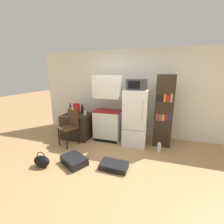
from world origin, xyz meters
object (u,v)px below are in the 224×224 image
(bottle_wine_dark, at_px, (82,109))
(handbag, at_px, (42,161))
(bottle_clear_short, at_px, (85,113))
(suitcase_large_flat, at_px, (114,166))
(water_bottle_front, at_px, (159,147))
(microwave, at_px, (137,84))
(suitcase_small_flat, at_px, (74,160))
(side_table, at_px, (78,126))
(kitchen_hutch, at_px, (108,111))
(refrigerator, at_px, (136,118))
(chair, at_px, (71,124))
(bottle_blue_soda, at_px, (70,108))
(cereal_box, at_px, (76,108))
(bookshelf, at_px, (164,111))

(bottle_wine_dark, bearing_deg, handbag, -90.87)
(bottle_clear_short, relative_size, suitcase_large_flat, 0.31)
(water_bottle_front, bearing_deg, suitcase_large_flat, -131.85)
(bottle_wine_dark, bearing_deg, microwave, -4.57)
(suitcase_small_flat, bearing_deg, handbag, -126.00)
(side_table, height_order, kitchen_hutch, kitchen_hutch)
(suitcase_small_flat, distance_m, water_bottle_front, 2.06)
(refrigerator, xyz_separation_m, suitcase_large_flat, (-0.22, -1.26, -0.69))
(bottle_wine_dark, xyz_separation_m, chair, (-0.02, -0.65, -0.26))
(bottle_blue_soda, distance_m, water_bottle_front, 2.86)
(side_table, relative_size, bottle_wine_dark, 2.78)
(cereal_box, bearing_deg, suitcase_large_flat, -40.05)
(bottle_blue_soda, distance_m, cereal_box, 0.24)
(kitchen_hutch, relative_size, suitcase_small_flat, 2.77)
(bookshelf, height_order, suitcase_small_flat, bookshelf)
(bookshelf, relative_size, water_bottle_front, 6.30)
(bottle_clear_short, xyz_separation_m, suitcase_large_flat, (1.24, -1.17, -0.73))
(refrigerator, height_order, handbag, refrigerator)
(cereal_box, height_order, handbag, cereal_box)
(microwave, height_order, bookshelf, bookshelf)
(chair, bearing_deg, cereal_box, 127.24)
(bottle_blue_soda, xyz_separation_m, water_bottle_front, (2.74, -0.41, -0.72))
(side_table, relative_size, handbag, 2.24)
(bottle_wine_dark, height_order, cereal_box, cereal_box)
(suitcase_small_flat, bearing_deg, kitchen_hutch, 107.61)
(suitcase_large_flat, bearing_deg, kitchen_hutch, 115.64)
(bottle_wine_dark, bearing_deg, chair, -91.32)
(cereal_box, bearing_deg, side_table, -56.14)
(side_table, distance_m, bottle_wine_dark, 0.52)
(cereal_box, bearing_deg, bottle_blue_soda, 174.04)
(bottle_wine_dark, bearing_deg, suitcase_small_flat, -69.14)
(handbag, bearing_deg, microwave, 44.27)
(suitcase_small_flat, bearing_deg, suitcase_large_flat, 35.38)
(bottle_blue_soda, bearing_deg, kitchen_hutch, -2.84)
(refrigerator, height_order, microwave, microwave)
(cereal_box, distance_m, handbag, 1.91)
(side_table, xyz_separation_m, refrigerator, (1.74, 0.05, 0.39))
(bottle_clear_short, relative_size, suitcase_small_flat, 0.27)
(kitchen_hutch, bearing_deg, bottle_clear_short, -166.39)
(microwave, xyz_separation_m, bottle_wine_dark, (-1.66, 0.13, -0.80))
(bottle_blue_soda, bearing_deg, water_bottle_front, -8.55)
(bottle_clear_short, relative_size, handbag, 0.50)
(refrigerator, bearing_deg, bottle_clear_short, -176.42)
(kitchen_hutch, height_order, cereal_box, kitchen_hutch)
(chair, bearing_deg, water_bottle_front, 28.20)
(refrigerator, height_order, suitcase_large_flat, refrigerator)
(bookshelf, xyz_separation_m, bottle_wine_dark, (-2.36, -0.02, -0.10))
(microwave, xyz_separation_m, suitcase_large_flat, (-0.22, -1.26, -1.58))
(suitcase_large_flat, bearing_deg, bottle_blue_soda, 144.76)
(bottle_wine_dark, bearing_deg, kitchen_hutch, -4.53)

